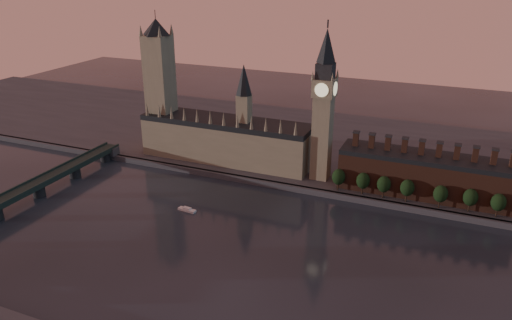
% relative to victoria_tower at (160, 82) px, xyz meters
% --- Properties ---
extents(ground, '(900.00, 900.00, 0.00)m').
position_rel_victoria_tower_xyz_m(ground, '(120.00, -115.00, -59.09)').
color(ground, black).
rests_on(ground, ground).
extents(north_bank, '(900.00, 182.00, 4.00)m').
position_rel_victoria_tower_xyz_m(north_bank, '(120.00, 63.04, -57.09)').
color(north_bank, '#404045').
rests_on(north_bank, ground).
extents(palace_of_westminster, '(130.00, 30.30, 74.00)m').
position_rel_victoria_tower_xyz_m(palace_of_westminster, '(55.59, -0.09, -37.46)').
color(palace_of_westminster, '#7C7158').
rests_on(palace_of_westminster, north_bank).
extents(victoria_tower, '(24.00, 24.00, 108.00)m').
position_rel_victoria_tower_xyz_m(victoria_tower, '(0.00, 0.00, 0.00)').
color(victoria_tower, '#7C7158').
rests_on(victoria_tower, north_bank).
extents(big_ben, '(15.00, 15.00, 107.00)m').
position_rel_victoria_tower_xyz_m(big_ben, '(130.00, -5.00, -2.26)').
color(big_ben, '#7C7158').
rests_on(big_ben, north_bank).
extents(chimney_block, '(110.00, 25.00, 37.00)m').
position_rel_victoria_tower_xyz_m(chimney_block, '(200.00, -5.00, -41.27)').
color(chimney_block, '#4C291D').
rests_on(chimney_block, north_bank).
extents(embankment_tree_0, '(8.60, 8.60, 14.88)m').
position_rel_victoria_tower_xyz_m(embankment_tree_0, '(146.62, -20.56, -45.62)').
color(embankment_tree_0, black).
rests_on(embankment_tree_0, north_bank).
extents(embankment_tree_1, '(8.60, 8.60, 14.88)m').
position_rel_victoria_tower_xyz_m(embankment_tree_1, '(162.61, -20.31, -45.62)').
color(embankment_tree_1, black).
rests_on(embankment_tree_1, north_bank).
extents(embankment_tree_2, '(8.60, 8.60, 14.88)m').
position_rel_victoria_tower_xyz_m(embankment_tree_2, '(175.91, -20.72, -45.62)').
color(embankment_tree_2, black).
rests_on(embankment_tree_2, north_bank).
extents(embankment_tree_3, '(8.60, 8.60, 14.88)m').
position_rel_victoria_tower_xyz_m(embankment_tree_3, '(190.28, -20.51, -45.62)').
color(embankment_tree_3, black).
rests_on(embankment_tree_3, north_bank).
extents(embankment_tree_4, '(8.60, 8.60, 14.88)m').
position_rel_victoria_tower_xyz_m(embankment_tree_4, '(210.05, -21.48, -45.62)').
color(embankment_tree_4, black).
rests_on(embankment_tree_4, north_bank).
extents(embankment_tree_5, '(8.60, 8.60, 14.88)m').
position_rel_victoria_tower_xyz_m(embankment_tree_5, '(226.87, -19.74, -45.62)').
color(embankment_tree_5, black).
rests_on(embankment_tree_5, north_bank).
extents(embankment_tree_6, '(8.60, 8.60, 14.88)m').
position_rel_victoria_tower_xyz_m(embankment_tree_6, '(242.17, -20.47, -45.62)').
color(embankment_tree_6, black).
rests_on(embankment_tree_6, north_bank).
extents(westminster_bridge, '(14.00, 200.00, 11.55)m').
position_rel_victoria_tower_xyz_m(westminster_bridge, '(-35.00, -117.70, -51.65)').
color(westminster_bridge, '#1D2D29').
rests_on(westminster_bridge, ground).
extents(river_boat, '(12.19, 4.50, 2.38)m').
position_rel_victoria_tower_xyz_m(river_boat, '(65.59, -78.31, -58.17)').
color(river_boat, silver).
rests_on(river_boat, ground).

